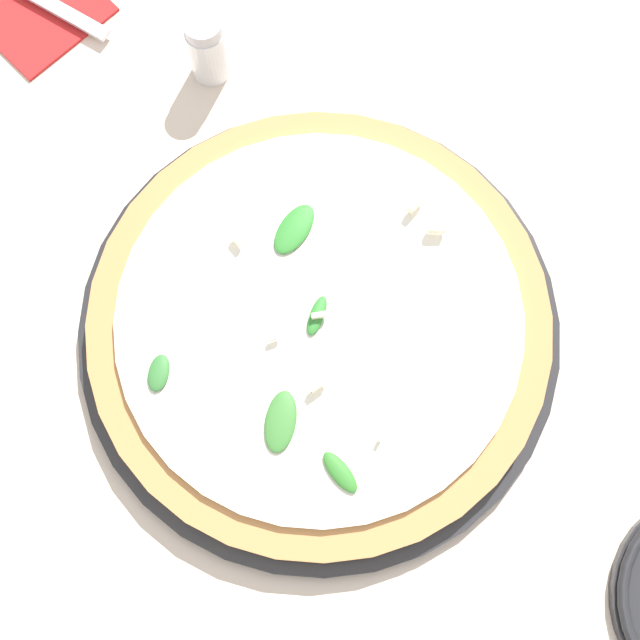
# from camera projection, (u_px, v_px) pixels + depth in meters

# --- Properties ---
(ground_plane) EXTENTS (6.00, 6.00, 0.00)m
(ground_plane) POSITION_uv_depth(u_px,v_px,m) (293.00, 308.00, 0.69)
(ground_plane) COLOR beige
(pizza_arugula_main) EXTENTS (0.36, 0.36, 0.05)m
(pizza_arugula_main) POSITION_uv_depth(u_px,v_px,m) (320.00, 325.00, 0.67)
(pizza_arugula_main) COLOR black
(pizza_arugula_main) RESTS_ON ground_plane
(shaker_pepper) EXTENTS (0.03, 0.03, 0.07)m
(shaker_pepper) POSITION_uv_depth(u_px,v_px,m) (207.00, 48.00, 0.71)
(shaker_pepper) COLOR silver
(shaker_pepper) RESTS_ON ground_plane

